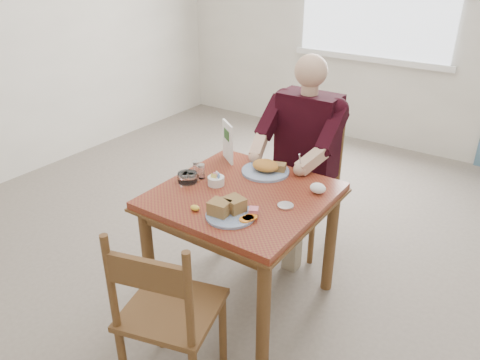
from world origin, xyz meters
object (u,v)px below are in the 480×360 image
Objects in this scene: chair_near at (167,314)px; near_plate at (230,210)px; chair_far at (306,183)px; far_plate at (267,168)px; table at (243,210)px; diner at (303,143)px.

chair_near is 3.46× the size of near_plate.
chair_far is 0.59m from far_plate.
table is 3.35× the size of near_plate.
diner is (-0.09, 1.46, 0.33)m from chair_near.
chair_far reaches higher than far_plate.
chair_near is 2.60× the size of far_plate.
chair_near is at bearing -83.46° from far_plate.
far_plate is at bearing -92.87° from chair_far.
far_plate is at bearing -93.49° from diner.
chair_far is 3.46× the size of near_plate.
near_plate is at bearing -85.23° from chair_far.
chair_far reaches higher than table.
diner is (0.00, 0.71, 0.17)m from table.
far_plate is at bearing 94.92° from table.
table is 2.52× the size of far_plate.
diner is 0.42m from far_plate.
chair_far is 1.00× the size of chair_near.
chair_far is at bearing 90.00° from table.
chair_near is at bearing -86.30° from diner.
near_plate is 0.55m from far_plate.
near_plate is (0.09, -1.04, 0.30)m from chair_far.
table is 0.81m from chair_far.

